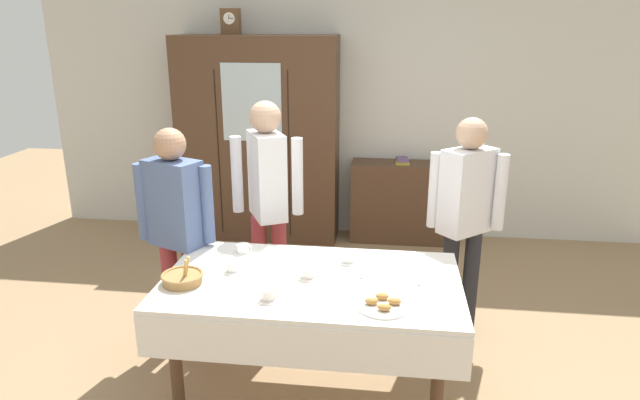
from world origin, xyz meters
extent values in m
plane|color=#997A56|center=(0.00, 0.00, 0.00)|extent=(12.00, 12.00, 0.00)
cube|color=silver|center=(0.00, 2.65, 1.35)|extent=(6.40, 0.10, 2.70)
cylinder|color=#4C3321|center=(-0.72, -0.54, 0.37)|extent=(0.07, 0.07, 0.73)
cylinder|color=#4C3321|center=(0.72, -0.54, 0.37)|extent=(0.07, 0.07, 0.73)
cylinder|color=#4C3321|center=(-0.72, 0.14, 0.37)|extent=(0.07, 0.07, 0.73)
cylinder|color=#4C3321|center=(0.72, 0.14, 0.37)|extent=(0.07, 0.07, 0.73)
cube|color=white|center=(0.00, -0.20, 0.75)|extent=(1.71, 0.96, 0.03)
cube|color=white|center=(0.00, -0.68, 0.61)|extent=(1.71, 0.01, 0.24)
cube|color=#4C3321|center=(-0.90, 2.35, 1.03)|extent=(1.61, 0.45, 2.05)
cube|color=silver|center=(-0.90, 2.13, 1.44)|extent=(0.58, 0.01, 0.74)
cube|color=black|center=(-1.25, 2.13, 0.92)|extent=(0.01, 0.01, 1.64)
cube|color=black|center=(-0.55, 2.13, 0.92)|extent=(0.01, 0.01, 1.64)
cube|color=brown|center=(-1.13, 2.35, 2.17)|extent=(0.18, 0.10, 0.24)
cylinder|color=white|center=(-1.13, 2.30, 2.20)|extent=(0.11, 0.01, 0.11)
cube|color=black|center=(-1.13, 2.30, 2.22)|extent=(0.00, 0.00, 0.04)
cube|color=black|center=(-1.11, 2.30, 2.20)|extent=(0.05, 0.00, 0.00)
cube|color=#4C3321|center=(0.55, 2.41, 0.41)|extent=(1.00, 0.35, 0.82)
cube|color=#B29333|center=(0.55, 2.41, 0.83)|extent=(0.14, 0.22, 0.02)
cube|color=#664C7A|center=(0.55, 2.41, 0.86)|extent=(0.13, 0.18, 0.03)
cylinder|color=white|center=(-0.19, -0.48, 0.77)|extent=(0.13, 0.13, 0.01)
cylinder|color=white|center=(-0.19, -0.48, 0.80)|extent=(0.08, 0.08, 0.05)
torus|color=white|center=(-0.15, -0.48, 0.80)|extent=(0.04, 0.01, 0.04)
cylinder|color=white|center=(-0.02, -0.19, 0.77)|extent=(0.13, 0.13, 0.01)
cylinder|color=white|center=(-0.02, -0.19, 0.80)|extent=(0.08, 0.08, 0.05)
torus|color=white|center=(0.02, -0.19, 0.80)|extent=(0.04, 0.01, 0.04)
cylinder|color=#47230F|center=(-0.02, -0.19, 0.82)|extent=(0.06, 0.06, 0.01)
cylinder|color=white|center=(-0.47, -0.16, 0.77)|extent=(0.13, 0.13, 0.01)
cylinder|color=white|center=(-0.47, -0.16, 0.80)|extent=(0.08, 0.08, 0.05)
torus|color=white|center=(-0.44, -0.16, 0.80)|extent=(0.04, 0.01, 0.04)
cylinder|color=white|center=(-0.49, 0.11, 0.77)|extent=(0.13, 0.13, 0.01)
cylinder|color=white|center=(-0.49, 0.11, 0.80)|extent=(0.08, 0.08, 0.05)
torus|color=white|center=(-0.45, 0.11, 0.80)|extent=(0.04, 0.01, 0.04)
cylinder|color=#47230F|center=(-0.49, 0.11, 0.82)|extent=(0.06, 0.06, 0.01)
cylinder|color=white|center=(0.20, 0.05, 0.77)|extent=(0.13, 0.13, 0.01)
cylinder|color=white|center=(0.20, 0.05, 0.80)|extent=(0.08, 0.08, 0.05)
torus|color=white|center=(0.24, 0.05, 0.80)|extent=(0.04, 0.01, 0.04)
cylinder|color=#47230F|center=(0.20, 0.05, 0.82)|extent=(0.06, 0.06, 0.01)
cylinder|color=#9E7542|center=(-0.72, -0.35, 0.79)|extent=(0.22, 0.22, 0.05)
torus|color=#9E7542|center=(-0.72, -0.35, 0.81)|extent=(0.24, 0.24, 0.02)
cylinder|color=tan|center=(-0.69, -0.36, 0.86)|extent=(0.04, 0.04, 0.12)
cylinder|color=tan|center=(-0.69, -0.35, 0.86)|extent=(0.03, 0.03, 0.12)
cylinder|color=tan|center=(-0.69, -0.33, 0.86)|extent=(0.04, 0.02, 0.12)
cylinder|color=white|center=(0.42, -0.48, 0.77)|extent=(0.28, 0.28, 0.01)
ellipsoid|color=#BC7F3D|center=(0.47, -0.47, 0.79)|extent=(0.07, 0.05, 0.04)
ellipsoid|color=#BC7F3D|center=(0.41, -0.42, 0.79)|extent=(0.07, 0.05, 0.04)
ellipsoid|color=#BC7F3D|center=(0.36, -0.48, 0.79)|extent=(0.07, 0.05, 0.04)
ellipsoid|color=#BC7F3D|center=(0.42, -0.54, 0.79)|extent=(0.07, 0.05, 0.04)
cube|color=silver|center=(0.56, -0.20, 0.77)|extent=(0.10, 0.01, 0.00)
ellipsoid|color=silver|center=(0.61, -0.20, 0.77)|extent=(0.03, 0.02, 0.01)
cube|color=silver|center=(0.23, -0.15, 0.77)|extent=(0.10, 0.01, 0.00)
ellipsoid|color=silver|center=(0.28, -0.15, 0.77)|extent=(0.03, 0.02, 0.01)
cylinder|color=#933338|center=(-1.03, 0.21, 0.38)|extent=(0.11, 0.11, 0.76)
cylinder|color=#933338|center=(-0.88, 0.21, 0.38)|extent=(0.11, 0.11, 0.76)
cube|color=slate|center=(-0.95, 0.21, 1.05)|extent=(0.41, 0.33, 0.57)
sphere|color=tan|center=(-0.95, 0.21, 1.44)|extent=(0.21, 0.21, 0.21)
cylinder|color=slate|center=(-1.17, 0.21, 1.05)|extent=(0.08, 0.08, 0.52)
cylinder|color=slate|center=(-0.73, 0.21, 1.05)|extent=(0.08, 0.08, 0.52)
cylinder|color=#232328|center=(0.88, 0.64, 0.39)|extent=(0.11, 0.11, 0.78)
cylinder|color=#232328|center=(1.03, 0.64, 0.39)|extent=(0.11, 0.11, 0.78)
cube|color=silver|center=(0.96, 0.64, 1.07)|extent=(0.40, 0.39, 0.59)
sphere|color=tan|center=(0.96, 0.64, 1.47)|extent=(0.21, 0.21, 0.21)
cylinder|color=silver|center=(0.74, 0.64, 1.07)|extent=(0.08, 0.08, 0.53)
cylinder|color=silver|center=(1.18, 0.64, 1.07)|extent=(0.08, 0.08, 0.53)
cylinder|color=#933338|center=(-0.51, 0.66, 0.41)|extent=(0.11, 0.11, 0.82)
cylinder|color=#933338|center=(-0.36, 0.66, 0.41)|extent=(0.11, 0.11, 0.82)
cube|color=silver|center=(-0.44, 0.66, 1.13)|extent=(0.34, 0.41, 0.62)
sphere|color=tan|center=(-0.44, 0.66, 1.55)|extent=(0.22, 0.22, 0.22)
cylinder|color=silver|center=(-0.66, 0.66, 1.13)|extent=(0.08, 0.08, 0.55)
cylinder|color=silver|center=(-0.22, 0.66, 1.13)|extent=(0.08, 0.08, 0.55)
camera|label=1|loc=(0.41, -3.09, 2.18)|focal=31.35mm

